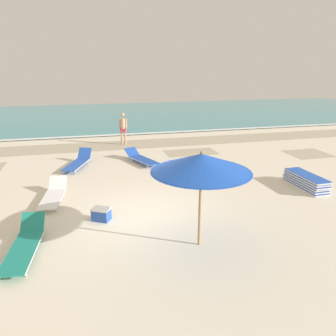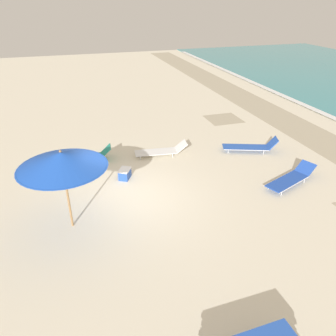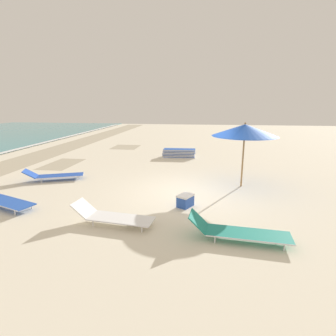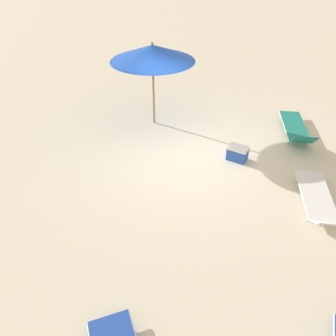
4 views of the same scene
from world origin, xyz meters
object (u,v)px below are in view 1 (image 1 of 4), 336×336
(lounger_stack, at_px, (306,181))
(cooler_box, at_px, (101,214))
(beach_umbrella, at_px, (201,163))
(sun_lounger_near_water_right, at_px, (141,158))
(beachgoer_wading_adult, at_px, (123,127))
(sun_lounger_beside_umbrella, at_px, (53,195))
(sun_lounger_near_water_left, at_px, (24,245))
(sun_lounger_under_umbrella, at_px, (78,162))

(lounger_stack, xyz_separation_m, cooler_box, (-7.31, -0.86, -0.06))
(beach_umbrella, bearing_deg, sun_lounger_near_water_right, 91.21)
(beachgoer_wading_adult, bearing_deg, lounger_stack, -40.03)
(beach_umbrella, relative_size, cooler_box, 3.91)
(beach_umbrella, height_order, sun_lounger_beside_umbrella, beach_umbrella)
(lounger_stack, height_order, beachgoer_wading_adult, beachgoer_wading_adult)
(lounger_stack, distance_m, cooler_box, 7.36)
(sun_lounger_near_water_left, height_order, beachgoer_wading_adult, beachgoer_wading_adult)
(lounger_stack, xyz_separation_m, sun_lounger_near_water_left, (-9.16, -2.18, -0.04))
(sun_lounger_near_water_left, distance_m, sun_lounger_near_water_right, 7.85)
(beachgoer_wading_adult, bearing_deg, sun_lounger_near_water_left, -92.19)
(sun_lounger_near_water_left, bearing_deg, cooler_box, 41.15)
(sun_lounger_near_water_left, bearing_deg, lounger_stack, 18.95)
(sun_lounger_near_water_left, relative_size, sun_lounger_near_water_right, 1.01)
(sun_lounger_beside_umbrella, distance_m, beachgoer_wading_adult, 8.18)
(sun_lounger_under_umbrella, xyz_separation_m, beachgoer_wading_adult, (2.44, 3.80, 0.78))
(beachgoer_wading_adult, distance_m, cooler_box, 9.48)
(cooler_box, bearing_deg, sun_lounger_under_umbrella, 126.99)
(sun_lounger_beside_umbrella, distance_m, cooler_box, 2.29)
(lounger_stack, relative_size, cooler_box, 3.15)
(lounger_stack, distance_m, sun_lounger_near_water_left, 9.41)
(lounger_stack, relative_size, sun_lounger_beside_umbrella, 0.88)
(sun_lounger_under_umbrella, bearing_deg, sun_lounger_near_water_right, 20.13)
(lounger_stack, bearing_deg, cooler_box, -175.06)
(sun_lounger_under_umbrella, bearing_deg, lounger_stack, -9.54)
(sun_lounger_beside_umbrella, distance_m, sun_lounger_near_water_left, 3.13)
(sun_lounger_beside_umbrella, bearing_deg, sun_lounger_near_water_left, -90.64)
(sun_lounger_near_water_right, distance_m, beachgoer_wading_adult, 3.92)
(sun_lounger_under_umbrella, height_order, cooler_box, sun_lounger_under_umbrella)
(sun_lounger_near_water_right, bearing_deg, sun_lounger_near_water_left, -141.46)
(sun_lounger_beside_umbrella, height_order, beachgoer_wading_adult, beachgoer_wading_adult)
(sun_lounger_beside_umbrella, xyz_separation_m, beachgoer_wading_adult, (3.18, 7.50, 0.79))
(sun_lounger_near_water_right, bearing_deg, beach_umbrella, -110.12)
(sun_lounger_under_umbrella, distance_m, beachgoer_wading_adult, 4.59)
(sun_lounger_beside_umbrella, distance_m, sun_lounger_near_water_right, 5.10)
(sun_lounger_under_umbrella, height_order, sun_lounger_near_water_right, sun_lounger_under_umbrella)
(beach_umbrella, relative_size, sun_lounger_under_umbrella, 1.04)
(sun_lounger_beside_umbrella, relative_size, beachgoer_wading_adult, 1.24)
(sun_lounger_near_water_right, relative_size, cooler_box, 3.77)
(lounger_stack, height_order, sun_lounger_beside_umbrella, sun_lounger_beside_umbrella)
(beach_umbrella, relative_size, lounger_stack, 1.24)
(beach_umbrella, xyz_separation_m, lounger_stack, (5.06, 2.81, -1.85))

